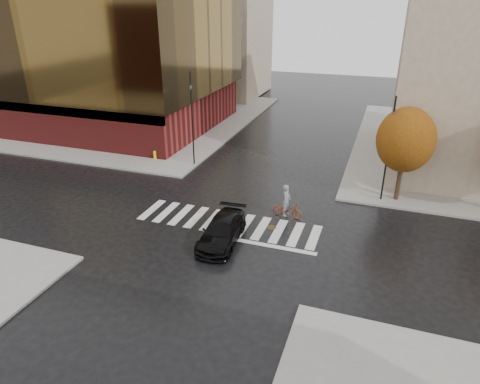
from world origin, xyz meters
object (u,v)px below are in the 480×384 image
Objects in this scene: cyclist at (287,206)px; fire_hydrant at (155,155)px; sedan at (222,231)px; traffic_light_ne at (389,143)px; traffic_light_nw at (192,113)px.

fire_hydrant is (-13.33, 6.39, -0.19)m from cyclist.
sedan is 2.20× the size of cyclist.
fire_hydrant is at bearing 70.42° from cyclist.
sedan is 14.99m from fire_hydrant.
traffic_light_ne reaches higher than sedan.
sedan is 5.15m from cyclist.
sedan is 13.32m from traffic_light_nw.
traffic_light_nw reaches higher than traffic_light_ne.
sedan is at bearing -45.52° from fire_hydrant.
fire_hydrant is at bearing 9.19° from traffic_light_ne.
traffic_light_nw is (-9.63, 6.50, 3.77)m from cyclist.
cyclist is 2.90× the size of fire_hydrant.
cyclist is at bearing 58.02° from traffic_light_nw.
traffic_light_ne is 19.45m from fire_hydrant.
cyclist is (2.83, 4.30, 0.05)m from sedan.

